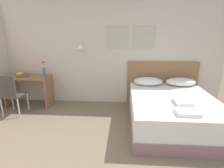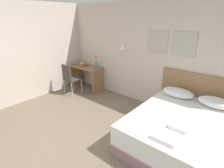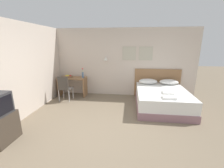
{
  "view_description": "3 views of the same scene",
  "coord_description": "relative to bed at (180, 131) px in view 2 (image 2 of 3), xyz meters",
  "views": [
    {
      "loc": [
        0.51,
        -1.63,
        1.78
      ],
      "look_at": [
        0.28,
        1.65,
        0.83
      ],
      "focal_mm": 28.0,
      "sensor_mm": 36.0,
      "label": 1
    },
    {
      "loc": [
        2.25,
        -1.2,
        2.26
      ],
      "look_at": [
        -0.31,
        1.86,
        0.71
      ],
      "focal_mm": 28.0,
      "sensor_mm": 36.0,
      "label": 2
    },
    {
      "loc": [
        0.42,
        -3.17,
        2.05
      ],
      "look_at": [
        -0.15,
        1.37,
        0.82
      ],
      "focal_mm": 24.0,
      "sensor_mm": 36.0,
      "label": 3
    }
  ],
  "objects": [
    {
      "name": "ground_plane",
      "position": [
        -1.48,
        -1.66,
        -0.29
      ],
      "size": [
        24.0,
        24.0,
        0.0
      ],
      "primitive_type": "plane",
      "color": "#756651"
    },
    {
      "name": "wall_back",
      "position": [
        -1.47,
        1.14,
        1.04
      ],
      "size": [
        5.88,
        0.31,
        2.65
      ],
      "color": "beige",
      "rests_on": "ground_plane"
    },
    {
      "name": "bed",
      "position": [
        0.0,
        0.0,
        0.0
      ],
      "size": [
        1.63,
        2.09,
        0.59
      ],
      "color": "gray",
      "rests_on": "ground_plane"
    },
    {
      "name": "headboard",
      "position": [
        0.0,
        1.08,
        0.26
      ],
      "size": [
        1.75,
        0.06,
        1.11
      ],
      "color": "#8E6642",
      "rests_on": "ground_plane"
    },
    {
      "name": "pillow_left",
      "position": [
        -0.38,
        0.8,
        0.39
      ],
      "size": [
        0.68,
        0.4,
        0.19
      ],
      "color": "white",
      "rests_on": "bed"
    },
    {
      "name": "pillow_right",
      "position": [
        0.38,
        0.8,
        0.39
      ],
      "size": [
        0.68,
        0.4,
        0.19
      ],
      "color": "white",
      "rests_on": "bed"
    },
    {
      "name": "folded_towel_near_foot",
      "position": [
        0.09,
        -0.31,
        0.33
      ],
      "size": [
        0.3,
        0.34,
        0.06
      ],
      "color": "white",
      "rests_on": "bed"
    },
    {
      "name": "folded_towel_mid_bed",
      "position": [
        0.03,
        -0.76,
        0.33
      ],
      "size": [
        0.35,
        0.26,
        0.06
      ],
      "color": "white",
      "rests_on": "bed"
    },
    {
      "name": "desk",
      "position": [
        -3.37,
        0.78,
        0.23
      ],
      "size": [
        1.09,
        0.53,
        0.75
      ],
      "color": "#8E6642",
      "rests_on": "ground_plane"
    },
    {
      "name": "desk_chair",
      "position": [
        -3.43,
        0.14,
        0.26
      ],
      "size": [
        0.42,
        0.42,
        0.94
      ],
      "color": "#3D3833",
      "rests_on": "ground_plane"
    },
    {
      "name": "fruit_bowl",
      "position": [
        -3.5,
        0.77,
        0.5
      ],
      "size": [
        0.29,
        0.29,
        0.11
      ],
      "color": "brown",
      "rests_on": "desk"
    },
    {
      "name": "flower_vase",
      "position": [
        -2.93,
        0.8,
        0.61
      ],
      "size": [
        0.07,
        0.07,
        0.39
      ],
      "color": "#4C7099",
      "rests_on": "desk"
    }
  ]
}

